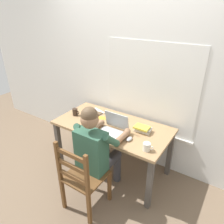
{
  "coord_description": "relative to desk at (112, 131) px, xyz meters",
  "views": [
    {
      "loc": [
        1.31,
        -2.0,
        2.13
      ],
      "look_at": [
        0.03,
        -0.05,
        0.94
      ],
      "focal_mm": 33.96,
      "sensor_mm": 36.0,
      "label": 1
    }
  ],
  "objects": [
    {
      "name": "computer_mouse",
      "position": [
        0.35,
        -0.18,
        0.11
      ],
      "size": [
        0.06,
        0.1,
        0.03
      ],
      "primitive_type": "ellipsoid",
      "color": "#ADAFB2",
      "rests_on": "desk"
    },
    {
      "name": "desk",
      "position": [
        0.0,
        0.0,
        0.0
      ],
      "size": [
        1.51,
        0.76,
        0.72
      ],
      "color": "#9E7A51",
      "rests_on": "ground"
    },
    {
      "name": "coffee_mug_dark",
      "position": [
        -0.59,
        -0.06,
        0.14
      ],
      "size": [
        0.11,
        0.07,
        0.1
      ],
      "color": "#38281E",
      "rests_on": "desk"
    },
    {
      "name": "book_stack_main",
      "position": [
        0.4,
        0.07,
        0.13
      ],
      "size": [
        0.22,
        0.15,
        0.07
      ],
      "color": "white",
      "rests_on": "desk"
    },
    {
      "name": "wooden_chair",
      "position": [
        0.09,
        -0.73,
        -0.18
      ],
      "size": [
        0.42,
        0.42,
        0.93
      ],
      "color": "brown",
      "rests_on": "ground"
    },
    {
      "name": "seated_person",
      "position": [
        0.09,
        -0.45,
        0.04
      ],
      "size": [
        0.5,
        0.6,
        1.23
      ],
      "color": "#2D5642",
      "rests_on": "ground"
    },
    {
      "name": "paper_pile_near_laptop",
      "position": [
        -0.4,
        0.18,
        0.1
      ],
      "size": [
        0.26,
        0.21,
        0.01
      ],
      "primitive_type": "cube",
      "rotation": [
        0.0,
        0.0,
        -0.3
      ],
      "color": "white",
      "rests_on": "desk"
    },
    {
      "name": "ground_plane",
      "position": [
        0.0,
        0.0,
        -0.64
      ],
      "size": [
        8.0,
        8.0,
        0.0
      ],
      "primitive_type": "plane",
      "color": "brown"
    },
    {
      "name": "coffee_mug_white",
      "position": [
        0.6,
        -0.25,
        0.13
      ],
      "size": [
        0.12,
        0.08,
        0.09
      ],
      "color": "silver",
      "rests_on": "desk"
    },
    {
      "name": "laptop",
      "position": [
        0.1,
        -0.14,
        0.14
      ],
      "size": [
        0.33,
        0.28,
        0.23
      ],
      "color": "#ADAFB2",
      "rests_on": "desk"
    },
    {
      "name": "back_wall",
      "position": [
        0.01,
        0.46,
        0.66
      ],
      "size": [
        6.0,
        0.08,
        2.6
      ],
      "color": "silver",
      "rests_on": "ground"
    },
    {
      "name": "landscape_photo_print",
      "position": [
        -0.23,
        0.08,
        0.09
      ],
      "size": [
        0.15,
        0.13,
        0.0
      ],
      "primitive_type": "cube",
      "rotation": [
        0.0,
        0.0,
        0.39
      ],
      "color": "gold",
      "rests_on": "desk"
    }
  ]
}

